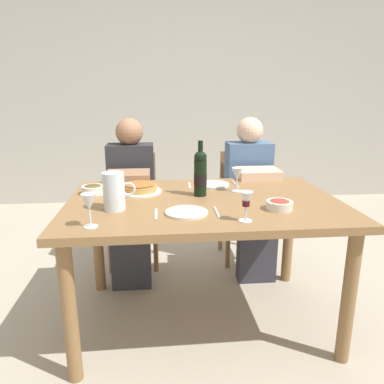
# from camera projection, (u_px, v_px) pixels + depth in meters

# --- Properties ---
(ground_plane) EXTENTS (8.00, 8.00, 0.00)m
(ground_plane) POSITION_uv_depth(u_px,v_px,m) (203.00, 318.00, 2.22)
(ground_plane) COLOR #B2A893
(back_wall) EXTENTS (8.00, 0.10, 2.80)m
(back_wall) POSITION_uv_depth(u_px,v_px,m) (176.00, 87.00, 4.38)
(back_wall) COLOR #B2ADA3
(back_wall) RESTS_ON ground
(dining_table) EXTENTS (1.50, 1.00, 0.76)m
(dining_table) POSITION_uv_depth(u_px,v_px,m) (204.00, 215.00, 2.05)
(dining_table) COLOR olive
(dining_table) RESTS_ON ground
(wine_bottle) EXTENTS (0.07, 0.07, 0.32)m
(wine_bottle) POSITION_uv_depth(u_px,v_px,m) (200.00, 173.00, 2.07)
(wine_bottle) COLOR black
(wine_bottle) RESTS_ON dining_table
(water_pitcher) EXTENTS (0.16, 0.11, 0.19)m
(water_pitcher) POSITION_uv_depth(u_px,v_px,m) (114.00, 193.00, 1.83)
(water_pitcher) COLOR silver
(water_pitcher) RESTS_ON dining_table
(baked_tart) EXTENTS (0.26, 0.26, 0.06)m
(baked_tart) POSITION_uv_depth(u_px,v_px,m) (139.00, 188.00, 2.16)
(baked_tart) COLOR white
(baked_tart) RESTS_ON dining_table
(salad_bowl) EXTENTS (0.14, 0.14, 0.05)m
(salad_bowl) POSITION_uv_depth(u_px,v_px,m) (279.00, 204.00, 1.84)
(salad_bowl) COLOR silver
(salad_bowl) RESTS_ON dining_table
(olive_bowl) EXTENTS (0.13, 0.13, 0.06)m
(olive_bowl) POSITION_uv_depth(u_px,v_px,m) (93.00, 189.00, 2.13)
(olive_bowl) COLOR white
(olive_bowl) RESTS_ON dining_table
(wine_glass_left_diner) EXTENTS (0.07, 0.07, 0.14)m
(wine_glass_left_diner) POSITION_uv_depth(u_px,v_px,m) (237.00, 175.00, 2.17)
(wine_glass_left_diner) COLOR silver
(wine_glass_left_diner) RESTS_ON dining_table
(wine_glass_right_diner) EXTENTS (0.07, 0.07, 0.15)m
(wine_glass_right_diner) POSITION_uv_depth(u_px,v_px,m) (89.00, 204.00, 1.58)
(wine_glass_right_diner) COLOR silver
(wine_glass_right_diner) RESTS_ON dining_table
(wine_glass_centre) EXTENTS (0.06, 0.06, 0.14)m
(wine_glass_centre) POSITION_uv_depth(u_px,v_px,m) (246.00, 201.00, 1.66)
(wine_glass_centre) COLOR silver
(wine_glass_centre) RESTS_ON dining_table
(dinner_plate_left_setting) EXTENTS (0.21, 0.21, 0.01)m
(dinner_plate_left_setting) POSITION_uv_depth(u_px,v_px,m) (187.00, 212.00, 1.79)
(dinner_plate_left_setting) COLOR silver
(dinner_plate_left_setting) RESTS_ON dining_table
(dinner_plate_right_setting) EXTENTS (0.21, 0.21, 0.01)m
(dinner_plate_right_setting) POSITION_uv_depth(u_px,v_px,m) (213.00, 184.00, 2.33)
(dinner_plate_right_setting) COLOR silver
(dinner_plate_right_setting) RESTS_ON dining_table
(fork_left_setting) EXTENTS (0.02, 0.16, 0.00)m
(fork_left_setting) POSITION_uv_depth(u_px,v_px,m) (156.00, 214.00, 1.77)
(fork_left_setting) COLOR silver
(fork_left_setting) RESTS_ON dining_table
(knife_left_setting) EXTENTS (0.01, 0.18, 0.00)m
(knife_left_setting) POSITION_uv_depth(u_px,v_px,m) (217.00, 212.00, 1.80)
(knife_left_setting) COLOR silver
(knife_left_setting) RESTS_ON dining_table
(knife_right_setting) EXTENTS (0.01, 0.18, 0.00)m
(knife_right_setting) POSITION_uv_depth(u_px,v_px,m) (235.00, 184.00, 2.35)
(knife_right_setting) COLOR silver
(knife_right_setting) RESTS_ON dining_table
(spoon_right_setting) EXTENTS (0.02, 0.16, 0.00)m
(spoon_right_setting) POSITION_uv_depth(u_px,v_px,m) (189.00, 186.00, 2.32)
(spoon_right_setting) COLOR silver
(spoon_right_setting) RESTS_ON dining_table
(chair_left) EXTENTS (0.40, 0.40, 0.87)m
(chair_left) POSITION_uv_depth(u_px,v_px,m) (134.00, 201.00, 2.91)
(chair_left) COLOR olive
(chair_left) RESTS_ON ground
(diner_left) EXTENTS (0.34, 0.50, 1.16)m
(diner_left) POSITION_uv_depth(u_px,v_px,m) (131.00, 195.00, 2.65)
(diner_left) COLOR #2D2D33
(diner_left) RESTS_ON ground
(chair_right) EXTENTS (0.40, 0.40, 0.87)m
(chair_right) POSITION_uv_depth(u_px,v_px,m) (243.00, 198.00, 3.00)
(chair_right) COLOR olive
(chair_right) RESTS_ON ground
(diner_right) EXTENTS (0.34, 0.50, 1.16)m
(diner_right) POSITION_uv_depth(u_px,v_px,m) (251.00, 191.00, 2.74)
(diner_right) COLOR #4C6B93
(diner_right) RESTS_ON ground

